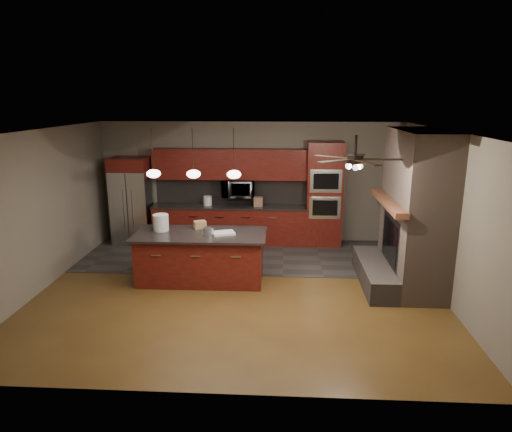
# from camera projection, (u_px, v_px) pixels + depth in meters

# --- Properties ---
(ground) EXTENTS (7.00, 7.00, 0.00)m
(ground) POSITION_uv_depth(u_px,v_px,m) (240.00, 289.00, 8.18)
(ground) COLOR brown
(ground) RESTS_ON ground
(ceiling) EXTENTS (7.00, 6.00, 0.02)m
(ceiling) POSITION_uv_depth(u_px,v_px,m) (238.00, 131.00, 7.48)
(ceiling) COLOR white
(ceiling) RESTS_ON back_wall
(back_wall) EXTENTS (7.00, 0.02, 2.80)m
(back_wall) POSITION_uv_depth(u_px,v_px,m) (251.00, 182.00, 10.73)
(back_wall) COLOR #6F6859
(back_wall) RESTS_ON ground
(right_wall) EXTENTS (0.02, 6.00, 2.80)m
(right_wall) POSITION_uv_depth(u_px,v_px,m) (447.00, 216.00, 7.63)
(right_wall) COLOR #6F6859
(right_wall) RESTS_ON ground
(left_wall) EXTENTS (0.02, 6.00, 2.80)m
(left_wall) POSITION_uv_depth(u_px,v_px,m) (41.00, 211.00, 8.02)
(left_wall) COLOR #6F6859
(left_wall) RESTS_ON ground
(slate_tile_patch) EXTENTS (7.00, 2.40, 0.01)m
(slate_tile_patch) POSITION_uv_depth(u_px,v_px,m) (247.00, 255.00, 9.92)
(slate_tile_patch) COLOR #33302E
(slate_tile_patch) RESTS_ON ground
(fireplace_column) EXTENTS (1.30, 2.10, 2.80)m
(fireplace_column) POSITION_uv_depth(u_px,v_px,m) (412.00, 216.00, 8.07)
(fireplace_column) COLOR #745F53
(fireplace_column) RESTS_ON ground
(back_cabinetry) EXTENTS (3.59, 0.64, 2.20)m
(back_cabinetry) POSITION_uv_depth(u_px,v_px,m) (230.00, 205.00, 10.63)
(back_cabinetry) COLOR maroon
(back_cabinetry) RESTS_ON ground
(oven_tower) EXTENTS (0.80, 0.63, 2.38)m
(oven_tower) POSITION_uv_depth(u_px,v_px,m) (324.00, 194.00, 10.39)
(oven_tower) COLOR maroon
(oven_tower) RESTS_ON ground
(microwave) EXTENTS (0.73, 0.41, 0.50)m
(microwave) POSITION_uv_depth(u_px,v_px,m) (238.00, 188.00, 10.53)
(microwave) COLOR silver
(microwave) RESTS_ON back_cabinetry
(refrigerator) EXTENTS (0.85, 0.75, 2.01)m
(refrigerator) POSITION_uv_depth(u_px,v_px,m) (132.00, 201.00, 10.61)
(refrigerator) COLOR silver
(refrigerator) RESTS_ON ground
(kitchen_island) EXTENTS (2.43, 1.12, 0.92)m
(kitchen_island) POSITION_uv_depth(u_px,v_px,m) (201.00, 257.00, 8.46)
(kitchen_island) COLOR maroon
(kitchen_island) RESTS_ON ground
(white_bucket) EXTENTS (0.36, 0.36, 0.31)m
(white_bucket) POSITION_uv_depth(u_px,v_px,m) (161.00, 223.00, 8.48)
(white_bucket) COLOR silver
(white_bucket) RESTS_ON kitchen_island
(paint_can) EXTENTS (0.21, 0.21, 0.13)m
(paint_can) POSITION_uv_depth(u_px,v_px,m) (208.00, 232.00, 8.22)
(paint_can) COLOR #B2B3B8
(paint_can) RESTS_ON kitchen_island
(paint_tray) EXTENTS (0.46, 0.39, 0.04)m
(paint_tray) POSITION_uv_depth(u_px,v_px,m) (224.00, 233.00, 8.29)
(paint_tray) COLOR silver
(paint_tray) RESTS_ON kitchen_island
(cardboard_box) EXTENTS (0.26, 0.23, 0.14)m
(cardboard_box) POSITION_uv_depth(u_px,v_px,m) (200.00, 225.00, 8.66)
(cardboard_box) COLOR #A27D53
(cardboard_box) RESTS_ON kitchen_island
(counter_bucket) EXTENTS (0.22, 0.22, 0.22)m
(counter_bucket) POSITION_uv_depth(u_px,v_px,m) (208.00, 201.00, 10.59)
(counter_bucket) COLOR white
(counter_bucket) RESTS_ON back_cabinetry
(counter_box) EXTENTS (0.21, 0.16, 0.22)m
(counter_box) POSITION_uv_depth(u_px,v_px,m) (258.00, 202.00, 10.48)
(counter_box) COLOR #8D6349
(counter_box) RESTS_ON back_cabinetry
(pendant_left) EXTENTS (0.26, 0.26, 0.92)m
(pendant_left) POSITION_uv_depth(u_px,v_px,m) (154.00, 173.00, 8.45)
(pendant_left) COLOR black
(pendant_left) RESTS_ON ceiling
(pendant_center) EXTENTS (0.26, 0.26, 0.92)m
(pendant_center) POSITION_uv_depth(u_px,v_px,m) (194.00, 174.00, 8.41)
(pendant_center) COLOR black
(pendant_center) RESTS_ON ceiling
(pendant_right) EXTENTS (0.26, 0.26, 0.92)m
(pendant_right) POSITION_uv_depth(u_px,v_px,m) (234.00, 174.00, 8.37)
(pendant_right) COLOR black
(pendant_right) RESTS_ON ceiling
(ceiling_fan) EXTENTS (1.27, 1.33, 0.41)m
(ceiling_fan) POSITION_uv_depth(u_px,v_px,m) (355.00, 159.00, 6.69)
(ceiling_fan) COLOR black
(ceiling_fan) RESTS_ON ceiling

